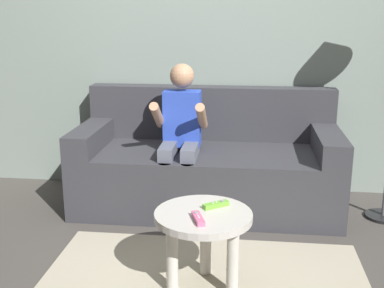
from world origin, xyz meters
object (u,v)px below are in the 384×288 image
at_px(person_seated_on_couch, 180,132).
at_px(game_remote_pink_near_edge, 198,218).
at_px(coffee_table, 203,229).
at_px(game_remote_lime_center, 216,205).
at_px(couch, 208,166).

bearing_deg(person_seated_on_couch, game_remote_pink_near_edge, -77.73).
distance_m(coffee_table, game_remote_lime_center, 0.13).
distance_m(couch, game_remote_lime_center, 1.08).
xyz_separation_m(person_seated_on_couch, game_remote_pink_near_edge, (0.23, -1.06, -0.15)).
xyz_separation_m(couch, game_remote_pink_near_edge, (0.06, -1.24, 0.14)).
bearing_deg(couch, game_remote_pink_near_edge, -87.23).
relative_size(coffee_table, game_remote_pink_near_edge, 3.35).
height_order(coffee_table, game_remote_pink_near_edge, game_remote_pink_near_edge).
xyz_separation_m(couch, game_remote_lime_center, (0.13, -1.06, 0.14)).
relative_size(person_seated_on_couch, game_remote_lime_center, 7.65).
height_order(coffee_table, game_remote_lime_center, game_remote_lime_center).
bearing_deg(game_remote_pink_near_edge, coffee_table, 81.49).
xyz_separation_m(coffee_table, game_remote_lime_center, (0.06, 0.07, 0.10)).
distance_m(person_seated_on_couch, game_remote_lime_center, 0.94).
xyz_separation_m(game_remote_pink_near_edge, game_remote_lime_center, (0.07, 0.18, 0.00)).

